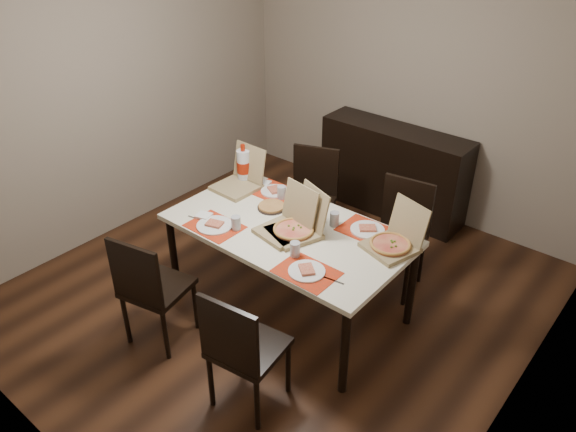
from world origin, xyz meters
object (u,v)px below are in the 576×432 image
(sideboard, at_px, (393,171))
(chair_far_right, at_px, (400,231))
(dining_table, at_px, (288,235))
(chair_near_right, at_px, (241,347))
(soda_bottle, at_px, (244,166))
(pizza_box_center, at_px, (297,227))
(chair_near_left, at_px, (150,286))
(dip_bowl, at_px, (318,220))
(chair_far_left, at_px, (312,194))

(sideboard, height_order, chair_far_right, chair_far_right)
(dining_table, distance_m, chair_far_right, 0.98)
(chair_near_right, bearing_deg, soda_bottle, 132.58)
(sideboard, bearing_deg, pizza_box_center, -81.79)
(chair_near_left, height_order, soda_bottle, soda_bottle)
(sideboard, relative_size, pizza_box_center, 3.26)
(chair_far_right, xyz_separation_m, dip_bowl, (-0.37, -0.63, 0.25))
(chair_near_left, xyz_separation_m, soda_bottle, (-0.26, 1.26, 0.38))
(dining_table, relative_size, dip_bowl, 15.53)
(chair_far_right, bearing_deg, soda_bottle, -158.03)
(dining_table, relative_size, soda_bottle, 5.27)
(pizza_box_center, bearing_deg, soda_bottle, 157.98)
(chair_far_right, bearing_deg, chair_far_left, 178.36)
(chair_near_left, height_order, chair_far_right, same)
(chair_near_right, height_order, chair_far_left, same)
(sideboard, relative_size, soda_bottle, 4.40)
(chair_near_right, bearing_deg, chair_near_left, 178.66)
(chair_near_left, xyz_separation_m, dip_bowl, (0.62, 1.13, 0.25))
(sideboard, relative_size, chair_near_left, 1.61)
(chair_far_left, bearing_deg, pizza_box_center, -58.67)
(chair_far_right, distance_m, soda_bottle, 1.40)
(chair_near_left, bearing_deg, dining_table, 61.89)
(sideboard, xyz_separation_m, chair_near_left, (-0.33, -2.78, 0.06))
(chair_near_left, relative_size, chair_far_right, 1.00)
(chair_far_right, bearing_deg, pizza_box_center, -114.48)
(chair_far_left, bearing_deg, chair_far_right, -1.64)
(chair_far_left, xyz_separation_m, chair_far_right, (0.93, -0.03, 0.00))
(chair_far_left, height_order, dip_bowl, chair_far_left)
(chair_far_left, xyz_separation_m, dip_bowl, (0.55, -0.65, 0.25))
(chair_far_right, distance_m, pizza_box_center, 0.98)
(dining_table, xyz_separation_m, chair_near_left, (-0.50, -0.93, -0.17))
(sideboard, bearing_deg, chair_near_left, -96.77)
(chair_near_right, height_order, soda_bottle, soda_bottle)
(sideboard, xyz_separation_m, chair_far_right, (0.66, -1.02, 0.06))
(chair_far_right, xyz_separation_m, soda_bottle, (-1.25, -0.51, 0.38))
(dining_table, xyz_separation_m, chair_far_left, (-0.43, 0.86, -0.17))
(sideboard, height_order, chair_near_right, chair_near_right)
(dip_bowl, xyz_separation_m, soda_bottle, (-0.88, 0.12, 0.13))
(sideboard, bearing_deg, chair_far_left, -104.94)
(sideboard, distance_m, chair_near_right, 2.86)
(sideboard, height_order, dining_table, sideboard)
(chair_far_left, xyz_separation_m, pizza_box_center, (0.54, -0.88, 0.29))
(dip_bowl, bearing_deg, chair_near_right, -75.76)
(dining_table, bearing_deg, chair_far_right, 59.32)
(dining_table, bearing_deg, chair_near_left, -118.11)
(dining_table, xyz_separation_m, pizza_box_center, (0.11, -0.02, 0.12))
(chair_far_right, bearing_deg, chair_near_right, -92.52)
(chair_far_left, relative_size, dip_bowl, 8.03)
(dip_bowl, relative_size, soda_bottle, 0.34)
(chair_near_left, distance_m, pizza_box_center, 1.13)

